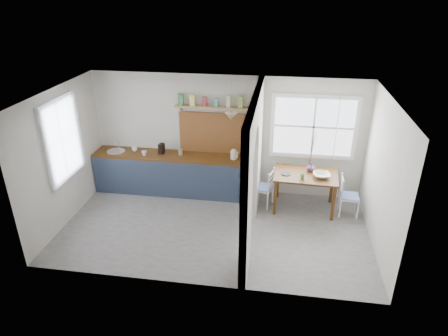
# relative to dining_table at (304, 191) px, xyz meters

# --- Properties ---
(floor) EXTENTS (5.80, 3.20, 0.01)m
(floor) POSITION_rel_dining_table_xyz_m (-1.70, -1.01, -0.39)
(floor) COLOR gray
(floor) RESTS_ON ground
(ceiling) EXTENTS (5.80, 3.20, 0.01)m
(ceiling) POSITION_rel_dining_table_xyz_m (-1.70, -1.01, 2.21)
(ceiling) COLOR beige
(ceiling) RESTS_ON walls
(walls) EXTENTS (5.81, 3.21, 2.60)m
(walls) POSITION_rel_dining_table_xyz_m (-1.70, -1.01, 0.91)
(walls) COLOR beige
(walls) RESTS_ON floor
(partition) EXTENTS (0.12, 3.20, 2.60)m
(partition) POSITION_rel_dining_table_xyz_m (-1.00, -0.95, 1.06)
(partition) COLOR beige
(partition) RESTS_ON floor
(kitchen_window) EXTENTS (0.10, 1.16, 1.50)m
(kitchen_window) POSITION_rel_dining_table_xyz_m (-4.57, -1.01, 1.26)
(kitchen_window) COLOR white
(kitchen_window) RESTS_ON walls
(nook_window) EXTENTS (1.76, 0.10, 1.30)m
(nook_window) POSITION_rel_dining_table_xyz_m (0.10, 0.55, 1.21)
(nook_window) COLOR white
(nook_window) RESTS_ON walls
(counter) EXTENTS (3.50, 0.60, 0.90)m
(counter) POSITION_rel_dining_table_xyz_m (-2.83, 0.32, 0.06)
(counter) COLOR #472B0E
(counter) RESTS_ON floor
(sink) EXTENTS (0.40, 0.40, 0.02)m
(sink) POSITION_rel_dining_table_xyz_m (-4.13, 0.29, 0.50)
(sink) COLOR silver
(sink) RESTS_ON counter
(backsplash) EXTENTS (1.65, 0.03, 0.90)m
(backsplash) POSITION_rel_dining_table_xyz_m (-1.90, 0.57, 0.96)
(backsplash) COLOR brown
(backsplash) RESTS_ON walls
(shelf) EXTENTS (1.75, 0.20, 0.21)m
(shelf) POSITION_rel_dining_table_xyz_m (-1.90, 0.48, 1.61)
(shelf) COLOR tan
(shelf) RESTS_ON walls
(pendant_lamp) EXTENTS (0.26, 0.26, 0.16)m
(pendant_lamp) POSITION_rel_dining_table_xyz_m (-1.55, 0.14, 1.49)
(pendant_lamp) COLOR beige
(pendant_lamp) RESTS_ON ceiling
(utensil_rail) EXTENTS (0.02, 0.50, 0.02)m
(utensil_rail) POSITION_rel_dining_table_xyz_m (-1.09, -0.11, 1.06)
(utensil_rail) COLOR silver
(utensil_rail) RESTS_ON partition
(dining_table) EXTENTS (1.29, 0.90, 0.79)m
(dining_table) POSITION_rel_dining_table_xyz_m (0.00, 0.00, 0.00)
(dining_table) COLOR #472B0E
(dining_table) RESTS_ON floor
(chair_left) EXTENTS (0.47, 0.47, 0.83)m
(chair_left) POSITION_rel_dining_table_xyz_m (-0.85, 0.02, 0.02)
(chair_left) COLOR silver
(chair_left) RESTS_ON floor
(chair_right) EXTENTS (0.39, 0.39, 0.83)m
(chair_right) POSITION_rel_dining_table_xyz_m (0.88, -0.10, 0.02)
(chair_right) COLOR silver
(chair_right) RESTS_ON floor
(kettle) EXTENTS (0.21, 0.19, 0.21)m
(kettle) POSITION_rel_dining_table_xyz_m (-1.51, 0.28, 0.61)
(kettle) COLOR white
(kettle) RESTS_ON counter
(mug_a) EXTENTS (0.14, 0.14, 0.10)m
(mug_a) POSITION_rel_dining_table_xyz_m (-3.43, 0.17, 0.56)
(mug_a) COLOR white
(mug_a) RESTS_ON counter
(mug_b) EXTENTS (0.12, 0.12, 0.09)m
(mug_b) POSITION_rel_dining_table_xyz_m (-3.72, 0.38, 0.55)
(mug_b) COLOR white
(mug_b) RESTS_ON counter
(knife_block) EXTENTS (0.12, 0.15, 0.22)m
(knife_block) POSITION_rel_dining_table_xyz_m (-3.09, 0.34, 0.62)
(knife_block) COLOR black
(knife_block) RESTS_ON counter
(jar) EXTENTS (0.09, 0.09, 0.14)m
(jar) POSITION_rel_dining_table_xyz_m (-2.66, 0.31, 0.58)
(jar) COLOR gray
(jar) RESTS_ON counter
(towel_magenta) EXTENTS (0.02, 0.03, 0.55)m
(towel_magenta) POSITION_rel_dining_table_xyz_m (-1.12, -0.02, -0.12)
(towel_magenta) COLOR #B62F7B
(towel_magenta) RESTS_ON counter
(towel_orange) EXTENTS (0.02, 0.03, 0.55)m
(towel_orange) POSITION_rel_dining_table_xyz_m (-1.12, -0.06, -0.14)
(towel_orange) COLOR orange
(towel_orange) RESTS_ON counter
(bowl) EXTENTS (0.36, 0.36, 0.08)m
(bowl) POSITION_rel_dining_table_xyz_m (0.30, -0.08, 0.43)
(bowl) COLOR silver
(bowl) RESTS_ON dining_table
(table_cup) EXTENTS (0.13, 0.13, 0.09)m
(table_cup) POSITION_rel_dining_table_xyz_m (-0.08, -0.20, 0.44)
(table_cup) COLOR #55A656
(table_cup) RESTS_ON dining_table
(plate) EXTENTS (0.25, 0.25, 0.02)m
(plate) POSITION_rel_dining_table_xyz_m (-0.40, -0.06, 0.40)
(plate) COLOR black
(plate) RESTS_ON dining_table
(vase) EXTENTS (0.21, 0.21, 0.17)m
(vase) POSITION_rel_dining_table_xyz_m (0.09, 0.16, 0.48)
(vase) COLOR #4D3359
(vase) RESTS_ON dining_table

